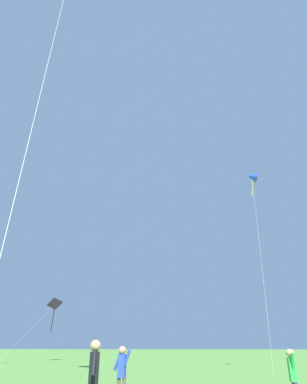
# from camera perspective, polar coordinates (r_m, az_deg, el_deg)

# --- Properties ---
(kite_blue_delta) EXTENTS (2.05, 6.48, 15.88)m
(kite_blue_delta) POSITION_cam_1_polar(r_m,az_deg,el_deg) (31.71, 15.97, 2.40)
(kite_blue_delta) COLOR blue
(kite_blue_delta) RESTS_ON ground_plane
(kite_black_large) EXTENTS (4.33, 6.61, 7.42)m
(kite_black_large) POSITION_cam_1_polar(r_m,az_deg,el_deg) (47.76, -16.18, -18.14)
(kite_black_large) COLOR black
(kite_black_large) RESTS_ON ground_plane
(person_far_back) EXTENTS (0.25, 0.59, 1.82)m
(person_far_back) POSITION_cam_1_polar(r_m,az_deg,el_deg) (8.78, -9.86, -27.65)
(person_far_back) COLOR #2D3351
(person_far_back) RESTS_ON ground_plane
(person_in_red_shirt) EXTENTS (0.55, 0.23, 1.69)m
(person_in_red_shirt) POSITION_cam_1_polar(r_m,az_deg,el_deg) (11.58, -5.26, -27.33)
(person_in_red_shirt) COLOR #665B4C
(person_in_red_shirt) RESTS_ON ground_plane
(person_child_small) EXTENTS (0.22, 0.52, 1.62)m
(person_child_small) POSITION_cam_1_polar(r_m,az_deg,el_deg) (11.31, 22.06, -26.17)
(person_child_small) COLOR #2D3351
(person_child_small) RESTS_ON ground_plane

